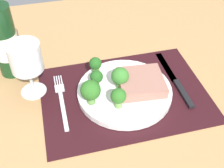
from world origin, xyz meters
TOP-DOWN VIEW (x-y plane):
  - ground_plane at (0.00, 0.00)cm, footprint 140.00×110.00cm
  - placemat at (0.00, 0.00)cm, footprint 41.88×30.26cm
  - plate at (0.00, 0.00)cm, footprint 23.94×23.94cm
  - steak at (4.25, -0.02)cm, footprint 12.00×11.45cm
  - broccoli_near_steak at (-3.05, -5.13)cm, footprint 3.70×3.70cm
  - broccoli_center at (-6.46, 3.15)cm, footprint 3.23×3.23cm
  - broccoli_back_left at (-9.01, -2.31)cm, footprint 4.85×4.85cm
  - broccoli_near_fork at (-0.93, 1.21)cm, footprint 4.42×4.42cm
  - broccoli_front_edge at (-5.74, 7.92)cm, footprint 3.28×3.28cm
  - fork at (-15.87, 1.42)cm, footprint 2.40×19.20cm
  - knife at (14.48, 0.53)cm, footprint 1.80×23.00cm
  - wine_bottle at (-27.46, 16.61)cm, footprint 6.78×6.78cm
  - wine_glass at (-22.43, 6.93)cm, footprint 7.82×7.82cm

SIDE VIEW (x-z plane):
  - ground_plane at x=0.00cm, z-range -3.00..0.00cm
  - placemat at x=0.00cm, z-range 0.00..0.30cm
  - fork at x=-15.87cm, z-range 0.30..0.80cm
  - knife at x=14.48cm, z-range 0.20..1.00cm
  - plate at x=0.00cm, z-range 0.30..1.90cm
  - steak at x=4.25cm, z-range 1.90..4.71cm
  - broccoli_center at x=-6.46cm, z-range 2.41..6.99cm
  - broccoli_front_edge at x=-5.74cm, z-range 2.32..7.27cm
  - broccoli_near_steak at x=-3.05cm, z-range 2.41..7.68cm
  - broccoli_near_fork at x=-0.93cm, z-range 2.41..8.25cm
  - broccoli_back_left at x=-9.01cm, z-range 2.51..8.96cm
  - wine_glass at x=-22.43cm, z-range 2.96..17.62cm
  - wine_bottle at x=-27.46cm, z-range -4.58..25.17cm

